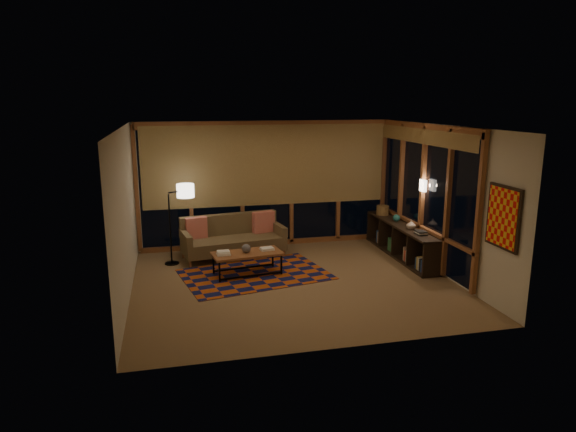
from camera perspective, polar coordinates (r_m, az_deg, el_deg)
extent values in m
cube|color=#9C7F58|center=(9.08, 0.62, -7.39)|extent=(5.50, 5.00, 0.01)
cube|color=#F6E9CF|center=(8.53, 0.67, 9.89)|extent=(5.50, 5.00, 0.01)
cube|color=beige|center=(11.10, -2.42, 3.57)|extent=(5.50, 0.01, 2.70)
cube|color=beige|center=(6.37, 6.00, -3.55)|extent=(5.50, 0.01, 2.70)
cube|color=beige|center=(8.49, -17.69, 0.06)|extent=(0.01, 5.00, 2.70)
cube|color=beige|center=(9.72, 16.61, 1.70)|extent=(0.01, 5.00, 2.70)
cube|color=#B64A13|center=(9.48, -3.68, -6.48)|extent=(2.85, 2.19, 0.01)
sphere|color=#323233|center=(9.35, -4.67, -3.59)|extent=(0.20, 0.20, 0.16)
cylinder|color=olive|center=(11.38, 10.48, 0.64)|extent=(0.29, 0.29, 0.20)
sphere|color=#226963|center=(10.81, 11.95, -0.22)|extent=(0.18, 0.18, 0.15)
imported|color=#C0AB97|center=(10.22, 13.52, -0.94)|extent=(0.23, 0.23, 0.19)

